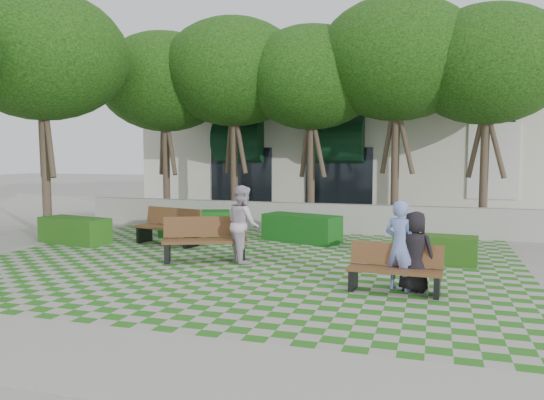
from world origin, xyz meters
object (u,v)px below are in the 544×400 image
(person_blue, at_px, (400,245))
(hedge_west, at_px, (75,230))
(person_dark, at_px, (415,252))
(hedge_midright, at_px, (302,228))
(person_white, at_px, (243,224))
(hedge_midleft, at_px, (195,223))
(bench_east, at_px, (395,269))
(bench_west, at_px, (169,227))
(bench_mid, at_px, (205,240))
(hedge_east, at_px, (435,249))

(person_blue, bearing_deg, hedge_west, 8.62)
(hedge_west, distance_m, person_dark, 9.48)
(hedge_midright, bearing_deg, person_white, -100.78)
(hedge_midleft, height_order, person_blue, person_blue)
(hedge_west, bearing_deg, bench_east, -17.12)
(bench_west, bearing_deg, person_blue, -12.30)
(bench_west, relative_size, person_dark, 1.36)
(hedge_midright, distance_m, person_dark, 5.68)
(bench_east, relative_size, person_blue, 1.02)
(hedge_midright, height_order, person_white, person_white)
(hedge_midright, height_order, person_blue, person_blue)
(hedge_midleft, distance_m, hedge_west, 3.42)
(bench_mid, xyz_separation_m, bench_west, (-1.86, 1.74, -0.01))
(hedge_east, bearing_deg, person_white, -164.48)
(bench_mid, bearing_deg, bench_east, -42.91)
(bench_mid, bearing_deg, hedge_east, -8.70)
(bench_east, relative_size, person_white, 0.95)
(bench_mid, distance_m, bench_west, 2.55)
(bench_west, relative_size, person_blue, 1.20)
(hedge_midleft, relative_size, hedge_west, 1.04)
(bench_west, height_order, person_dark, person_dark)
(hedge_midleft, relative_size, person_dark, 1.46)
(hedge_east, height_order, person_blue, person_blue)
(person_blue, bearing_deg, bench_west, -1.80)
(bench_west, height_order, hedge_east, bench_west)
(hedge_midleft, relative_size, person_white, 1.21)
(bench_east, bearing_deg, bench_west, 155.62)
(bench_east, distance_m, person_white, 3.92)
(bench_mid, bearing_deg, person_blue, -40.60)
(hedge_east, xyz_separation_m, person_dark, (-0.35, -2.70, 0.41))
(hedge_east, height_order, hedge_midright, hedge_midright)
(bench_east, relative_size, hedge_midright, 0.77)
(bench_mid, bearing_deg, hedge_midleft, 95.49)
(bench_west, xyz_separation_m, person_blue, (6.31, -3.13, 0.34))
(hedge_midleft, distance_m, person_dark, 8.17)
(person_dark, xyz_separation_m, person_white, (-3.83, 1.54, 0.15))
(hedge_east, height_order, hedge_midleft, hedge_midleft)
(person_dark, bearing_deg, bench_east, 44.38)
(person_blue, xyz_separation_m, person_white, (-3.57, 1.54, 0.06))
(bench_east, xyz_separation_m, bench_mid, (-4.37, 1.56, 0.07))
(hedge_east, bearing_deg, bench_mid, -165.45)
(hedge_east, bearing_deg, bench_east, -103.31)
(bench_west, height_order, hedge_midright, bench_west)
(bench_west, xyz_separation_m, person_white, (2.74, -1.59, 0.40))
(person_blue, bearing_deg, person_white, 1.25)
(bench_west, bearing_deg, bench_east, -13.83)
(person_blue, height_order, person_dark, person_blue)
(hedge_east, bearing_deg, person_blue, -102.64)
(hedge_east, height_order, person_dark, person_dark)
(person_dark, distance_m, person_white, 4.13)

